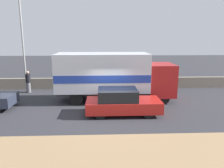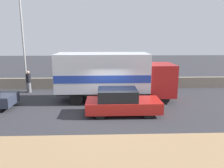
{
  "view_description": "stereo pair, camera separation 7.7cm",
  "coord_description": "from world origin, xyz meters",
  "px_view_note": "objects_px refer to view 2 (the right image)",
  "views": [
    {
      "loc": [
        -0.38,
        -12.16,
        4.47
      ],
      "look_at": [
        0.19,
        1.39,
        1.5
      ],
      "focal_mm": 35.0,
      "sensor_mm": 36.0,
      "label": 1
    },
    {
      "loc": [
        -0.3,
        -12.16,
        4.47
      ],
      "look_at": [
        0.19,
        1.39,
        1.5
      ],
      "focal_mm": 35.0,
      "sensor_mm": 36.0,
      "label": 2
    }
  ],
  "objects_px": {
    "car_hatchback": "(121,102)",
    "pedestrian": "(29,81)",
    "street_lamp": "(23,38)",
    "box_truck": "(112,75)"
  },
  "relations": [
    {
      "from": "car_hatchback",
      "to": "pedestrian",
      "type": "bearing_deg",
      "value": 142.99
    },
    {
      "from": "car_hatchback",
      "to": "pedestrian",
      "type": "distance_m",
      "value": 8.87
    },
    {
      "from": "street_lamp",
      "to": "pedestrian",
      "type": "bearing_deg",
      "value": -38.26
    },
    {
      "from": "street_lamp",
      "to": "box_truck",
      "type": "distance_m",
      "value": 7.76
    },
    {
      "from": "box_truck",
      "to": "car_hatchback",
      "type": "bearing_deg",
      "value": -80.81
    },
    {
      "from": "box_truck",
      "to": "pedestrian",
      "type": "distance_m",
      "value": 7.13
    },
    {
      "from": "street_lamp",
      "to": "box_truck",
      "type": "bearing_deg",
      "value": -21.26
    },
    {
      "from": "street_lamp",
      "to": "pedestrian",
      "type": "relative_size",
      "value": 4.27
    },
    {
      "from": "street_lamp",
      "to": "car_hatchback",
      "type": "height_order",
      "value": "street_lamp"
    },
    {
      "from": "car_hatchback",
      "to": "pedestrian",
      "type": "relative_size",
      "value": 2.44
    }
  ]
}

